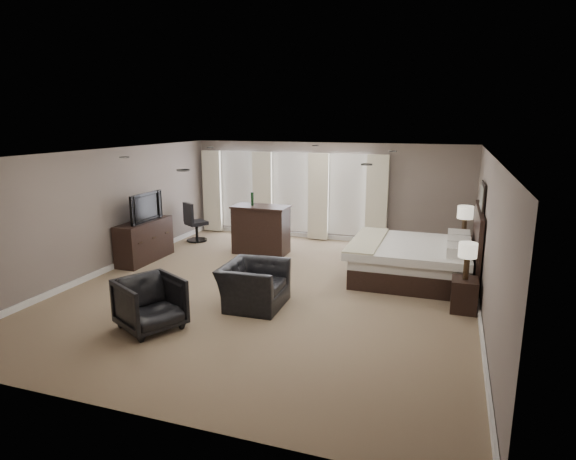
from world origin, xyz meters
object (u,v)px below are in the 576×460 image
(bed, at_px, (418,243))
(nightstand_far, at_px, (462,250))
(nightstand_near, at_px, (464,295))
(lamp_far, at_px, (465,222))
(tv, at_px, (143,218))
(bar_counter, at_px, (261,229))
(desk_chair, at_px, (196,222))
(bar_stool_left, at_px, (241,234))
(lamp_near, at_px, (467,261))
(bar_stool_right, at_px, (270,237))
(dresser, at_px, (145,241))
(armchair_far, at_px, (150,301))
(armchair_near, at_px, (254,278))

(bed, bearing_deg, nightstand_far, 58.46)
(nightstand_near, xyz_separation_m, lamp_far, (0.00, 2.90, 0.69))
(nightstand_far, relative_size, tv, 0.54)
(nightstand_near, distance_m, bar_counter, 5.16)
(desk_chair, bearing_deg, bar_stool_left, -166.01)
(bar_stool_left, distance_m, desk_chair, 1.63)
(lamp_near, height_order, bar_stool_right, lamp_near)
(bar_counter, distance_m, bar_stool_left, 0.55)
(dresser, xyz_separation_m, bar_stool_left, (1.77, 1.47, -0.04))
(bar_stool_left, bearing_deg, bar_stool_right, 3.82)
(lamp_far, relative_size, bar_stool_left, 0.85)
(desk_chair, bearing_deg, lamp_near, -170.02)
(tv, relative_size, desk_chair, 1.08)
(lamp_near, bearing_deg, dresser, 173.42)
(dresser, bearing_deg, armchair_far, -53.70)
(bar_stool_left, bearing_deg, lamp_far, 6.98)
(dresser, relative_size, tv, 1.40)
(nightstand_far, height_order, lamp_far, lamp_far)
(bar_counter, height_order, desk_chair, bar_counter)
(nightstand_near, xyz_separation_m, dresser, (-6.92, 0.80, 0.18))
(lamp_near, distance_m, bar_stool_right, 5.01)
(bar_counter, height_order, bar_stool_right, bar_counter)
(nightstand_near, distance_m, desk_chair, 7.26)
(armchair_near, bearing_deg, armchair_far, 139.33)
(nightstand_near, bearing_deg, bar_counter, 153.91)
(bed, bearing_deg, desk_chair, 167.02)
(nightstand_near, height_order, bar_stool_right, bar_stool_right)
(lamp_near, bearing_deg, armchair_near, -164.84)
(lamp_near, bearing_deg, tv, 173.42)
(nightstand_far, xyz_separation_m, armchair_far, (-4.61, -5.24, 0.15))
(bar_stool_right, relative_size, desk_chair, 0.77)
(nightstand_far, bearing_deg, armchair_far, -131.33)
(bar_counter, height_order, bar_stool_left, bar_counter)
(lamp_far, distance_m, armchair_far, 7.00)
(lamp_far, height_order, desk_chair, lamp_far)
(bar_stool_right, bearing_deg, desk_chair, 168.35)
(bed, height_order, bar_stool_left, bed)
(dresser, relative_size, bar_stool_left, 1.91)
(lamp_near, relative_size, dresser, 0.39)
(nightstand_far, relative_size, desk_chair, 0.58)
(tv, distance_m, bar_stool_left, 2.37)
(nightstand_near, relative_size, dresser, 0.35)
(nightstand_near, height_order, dresser, dresser)
(bed, distance_m, armchair_near, 3.53)
(tv, height_order, bar_counter, bar_counter)
(armchair_far, bearing_deg, armchair_near, -10.93)
(armchair_far, xyz_separation_m, desk_chair, (-2.08, 5.13, 0.08))
(bar_stool_left, height_order, bar_stool_right, bar_stool_left)
(nightstand_near, xyz_separation_m, armchair_near, (-3.47, -0.94, 0.22))
(nightstand_far, bearing_deg, bar_stool_right, -172.50)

